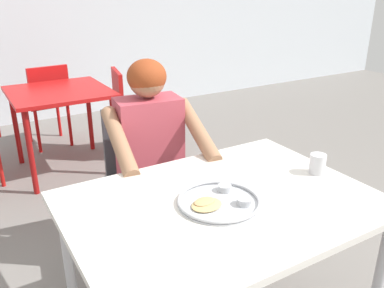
{
  "coord_description": "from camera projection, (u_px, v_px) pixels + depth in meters",
  "views": [
    {
      "loc": [
        -0.86,
        -1.04,
        1.54
      ],
      "look_at": [
        -0.04,
        0.34,
        0.91
      ],
      "focal_mm": 37.78,
      "sensor_mm": 36.0,
      "label": 1
    }
  ],
  "objects": [
    {
      "name": "chair_red_far",
      "position": [
        47.0,
        99.0,
        3.96
      ],
      "size": [
        0.43,
        0.46,
        0.83
      ],
      "color": "red",
      "rests_on": "ground"
    },
    {
      "name": "diner_foreground",
      "position": [
        155.0,
        153.0,
        2.12
      ],
      "size": [
        0.54,
        0.59,
        1.19
      ],
      "color": "#3A3A3A",
      "rests_on": "ground"
    },
    {
      "name": "chair_red_right",
      "position": [
        130.0,
        106.0,
        3.78
      ],
      "size": [
        0.46,
        0.5,
        0.82
      ],
      "color": "#B01414",
      "rests_on": "ground"
    },
    {
      "name": "chair_foreground",
      "position": [
        143.0,
        172.0,
        2.39
      ],
      "size": [
        0.46,
        0.49,
        0.88
      ],
      "color": "#3F3F44",
      "rests_on": "ground"
    },
    {
      "name": "table_foreground",
      "position": [
        222.0,
        216.0,
        1.61
      ],
      "size": [
        1.19,
        0.87,
        0.76
      ],
      "color": "silver",
      "rests_on": "ground"
    },
    {
      "name": "table_background_red",
      "position": [
        60.0,
        101.0,
        3.4
      ],
      "size": [
        0.79,
        0.8,
        0.72
      ],
      "color": "#B71414",
      "rests_on": "ground"
    },
    {
      "name": "thali_tray",
      "position": [
        219.0,
        201.0,
        1.55
      ],
      "size": [
        0.32,
        0.32,
        0.03
      ],
      "color": "#B7BABF",
      "rests_on": "table_foreground"
    },
    {
      "name": "drinking_cup",
      "position": [
        318.0,
        163.0,
        1.79
      ],
      "size": [
        0.07,
        0.07,
        0.09
      ],
      "color": "silver",
      "rests_on": "table_foreground"
    }
  ]
}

